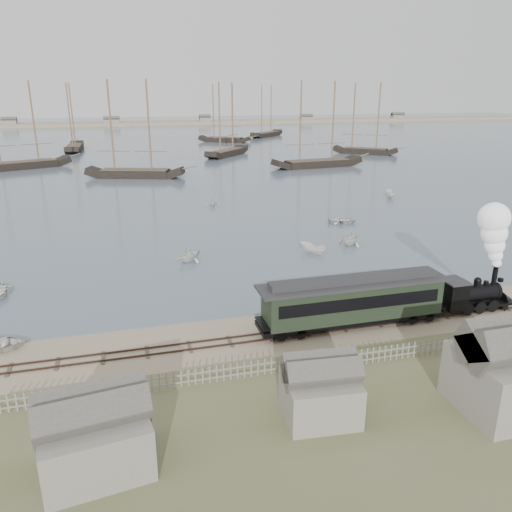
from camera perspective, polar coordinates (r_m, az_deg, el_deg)
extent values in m
plane|color=tan|center=(39.30, -2.18, -8.29)|extent=(600.00, 600.00, 0.00)
cube|color=#485767|center=(205.16, -13.32, 12.98)|extent=(600.00, 336.00, 0.06)
cube|color=#3A261F|center=(37.09, -1.29, -9.82)|extent=(120.00, 0.08, 0.12)
cube|color=#3A261F|center=(37.95, -1.66, -9.13)|extent=(120.00, 0.08, 0.12)
cube|color=#43352B|center=(37.56, -1.47, -9.57)|extent=(120.00, 1.80, 0.06)
cube|color=gray|center=(284.90, -14.06, 14.31)|extent=(500.00, 20.00, 1.80)
cube|color=black|center=(45.93, 23.88, -4.95)|extent=(6.39, 1.88, 0.24)
cylinder|color=black|center=(45.36, 23.66, -3.92)|extent=(3.95, 1.41, 1.41)
cube|color=black|center=(44.06, 21.57, -4.02)|extent=(1.69, 2.07, 2.16)
cube|color=#2B2B2E|center=(43.67, 21.74, -2.65)|extent=(1.88, 2.26, 0.11)
cylinder|color=black|center=(46.04, 25.60, -2.17)|extent=(0.41, 0.41, 1.50)
sphere|color=black|center=(45.10, 24.02, -2.59)|extent=(0.60, 0.60, 0.60)
cone|color=black|center=(47.85, 26.69, -4.56)|extent=(1.32, 1.88, 1.88)
cube|color=black|center=(46.57, 26.16, -2.47)|extent=(0.33, 0.33, 0.33)
cube|color=black|center=(39.99, 10.92, -6.94)|extent=(15.12, 2.48, 0.38)
cube|color=black|center=(39.37, 11.05, -4.95)|extent=(14.04, 2.70, 2.70)
cube|color=black|center=(38.15, 11.97, -5.35)|extent=(12.96, 0.06, 0.97)
cube|color=black|center=(40.40, 10.23, -3.86)|extent=(12.96, 0.06, 0.97)
cube|color=#2B2B2E|center=(38.85, 11.18, -3.04)|extent=(15.12, 2.92, 0.19)
cube|color=#2B2B2E|center=(38.73, 11.21, -2.60)|extent=(13.50, 1.30, 0.49)
imported|color=silver|center=(54.19, -7.70, 0.22)|extent=(4.00, 4.13, 1.66)
imported|color=silver|center=(56.72, 6.48, 0.87)|extent=(3.17, 3.07, 1.24)
imported|color=silver|center=(70.65, 9.88, 4.05)|extent=(3.85, 4.62, 0.82)
imported|color=silver|center=(60.45, 10.73, 2.00)|extent=(4.13, 4.25, 1.71)
imported|color=silver|center=(89.46, 15.07, 6.85)|extent=(3.60, 2.35, 1.30)
imported|color=silver|center=(80.62, -5.02, 6.23)|extent=(2.75, 2.40, 1.39)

